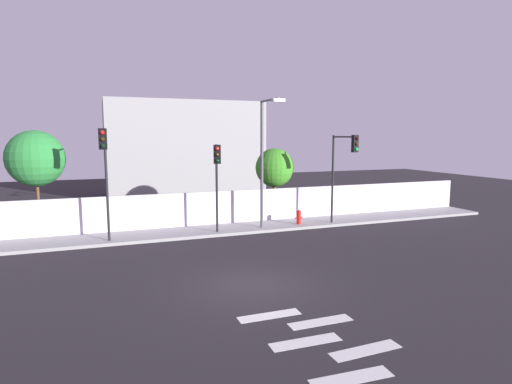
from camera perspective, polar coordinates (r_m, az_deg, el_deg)
The scene contains 12 objects.
ground_plane at distance 14.32m, azimuth -0.57°, elevation -12.62°, with size 80.00×80.00×0.00m, color #262226.
sidewalk at distance 21.88m, azimuth -8.01°, elevation -5.38°, with size 36.00×2.40×0.15m, color gray.
perimeter_wall at distance 22.92m, azimuth -8.77°, elevation -2.31°, with size 36.00×0.18×1.80m, color silver.
crosswalk_marking at distance 11.00m, azimuth 8.68°, elevation -19.19°, with size 3.18×3.89×0.01m.
traffic_light_left at distance 19.59m, azimuth -19.90°, elevation 3.98°, with size 0.36×1.44×5.14m.
traffic_light_center at distance 22.98m, azimuth 11.91°, elevation 4.35°, with size 0.59×1.83×4.88m.
traffic_light_right at distance 20.40m, azimuth -5.33°, elevation 3.12°, with size 0.48×1.26×4.41m.
street_lamp_curbside at distance 21.60m, azimuth 1.13°, elevation 5.39°, with size 0.60×2.33×6.62m.
fire_hydrant at distance 23.23m, azimuth 5.85°, elevation -3.33°, with size 0.44×0.26×0.80m.
roadside_tree_leftmost at distance 23.13m, azimuth -27.82°, elevation 4.04°, with size 2.74×2.74×5.25m.
roadside_tree_midleft at distance 25.03m, azimuth 2.54°, elevation 3.29°, with size 2.30×2.30×4.26m.
low_building_distant at distance 36.80m, azimuth -9.79°, elevation 5.86°, with size 12.89×6.00×7.87m, color gray.
Camera 1 is at (-4.62, -12.63, 4.93)m, focal length 29.39 mm.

